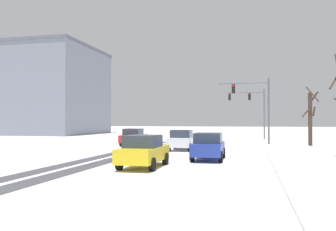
{
  "coord_description": "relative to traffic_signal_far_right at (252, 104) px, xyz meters",
  "views": [
    {
      "loc": [
        6.74,
        -7.5,
        2.3
      ],
      "look_at": [
        0.0,
        20.83,
        2.8
      ],
      "focal_mm": 37.49,
      "sensor_mm": 36.0,
      "label": 1
    }
  ],
  "objects": [
    {
      "name": "wheel_track_left_lane",
      "position": [
        -9.65,
        -24.75,
        -4.58
      ],
      "size": [
        1.02,
        32.74,
        0.01
      ],
      "primitive_type": "cube",
      "color": "#424247",
      "rests_on": "ground"
    },
    {
      "name": "wheel_track_right_lane",
      "position": [
        -8.21,
        -24.75,
        -4.58
      ],
      "size": [
        1.12,
        32.74,
        0.01
      ],
      "primitive_type": "cube",
      "color": "#424247",
      "rests_on": "ground"
    },
    {
      "name": "sidewalk_kerb_right",
      "position": [
        3.0,
        -26.24,
        -4.53
      ],
      "size": [
        4.0,
        32.74,
        0.12
      ],
      "primitive_type": "cube",
      "color": "white",
      "rests_on": "ground"
    },
    {
      "name": "traffic_signal_far_right",
      "position": [
        0.0,
        0.0,
        0.0
      ],
      "size": [
        4.76,
        0.67,
        6.5
      ],
      "color": "#56565B",
      "rests_on": "ground"
    },
    {
      "name": "traffic_signal_near_right",
      "position": [
        0.31,
        -11.83,
        -0.23
      ],
      "size": [
        4.91,
        0.39,
        6.5
      ],
      "color": "#56565B",
      "rests_on": "ground"
    },
    {
      "name": "car_red_lead",
      "position": [
        -11.09,
        -15.06,
        -3.77
      ],
      "size": [
        1.93,
        4.15,
        1.62
      ],
      "color": "red",
      "rests_on": "ground"
    },
    {
      "name": "car_white_second",
      "position": [
        -5.51,
        -19.38,
        -3.77
      ],
      "size": [
        1.92,
        4.15,
        1.62
      ],
      "color": "silver",
      "rests_on": "ground"
    },
    {
      "name": "car_blue_third",
      "position": [
        -2.56,
        -26.05,
        -3.77
      ],
      "size": [
        1.89,
        4.13,
        1.62
      ],
      "color": "#233899",
      "rests_on": "ground"
    },
    {
      "name": "car_yellow_cab_fourth",
      "position": [
        -5.32,
        -30.29,
        -3.77
      ],
      "size": [
        1.84,
        4.1,
        1.62
      ],
      "color": "yellow",
      "rests_on": "ground"
    },
    {
      "name": "bare_tree_sidewalk_far",
      "position": [
        5.42,
        -11.64,
        -1.85
      ],
      "size": [
        1.57,
        1.57,
        5.58
      ],
      "color": "#423023",
      "rests_on": "ground"
    },
    {
      "name": "office_building_far_left_block",
      "position": [
        -42.7,
        10.2,
        3.27
      ],
      "size": [
        30.3,
        18.25,
        15.7
      ],
      "color": "gray",
      "rests_on": "ground"
    }
  ]
}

